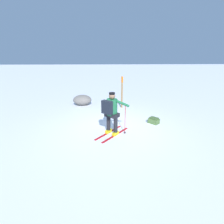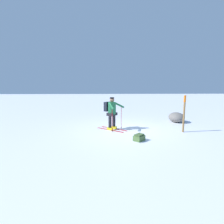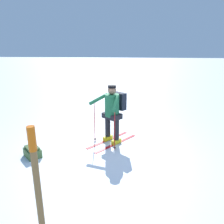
# 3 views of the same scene
# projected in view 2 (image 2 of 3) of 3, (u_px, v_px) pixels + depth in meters

# --- Properties ---
(ground_plane) EXTENTS (80.00, 80.00, 0.00)m
(ground_plane) POSITION_uv_depth(u_px,v_px,m) (123.00, 129.00, 8.85)
(ground_plane) COLOR white
(skier) EXTENTS (1.34, 1.50, 1.63)m
(skier) POSITION_uv_depth(u_px,v_px,m) (111.00, 111.00, 8.73)
(skier) COLOR red
(skier) RESTS_ON ground_plane
(dropped_backpack) EXTENTS (0.53, 0.53, 0.27)m
(dropped_backpack) POSITION_uv_depth(u_px,v_px,m) (139.00, 138.00, 7.02)
(dropped_backpack) COLOR #4C6B38
(dropped_backpack) RESTS_ON ground_plane
(trail_marker) EXTENTS (0.10, 0.10, 1.75)m
(trail_marker) POSITION_uv_depth(u_px,v_px,m) (184.00, 111.00, 8.20)
(trail_marker) COLOR olive
(trail_marker) RESTS_ON ground_plane
(rock_boulder) EXTENTS (1.08, 0.92, 0.60)m
(rock_boulder) POSITION_uv_depth(u_px,v_px,m) (176.00, 117.00, 10.61)
(rock_boulder) COLOR slate
(rock_boulder) RESTS_ON ground_plane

